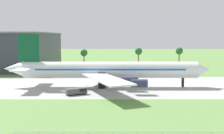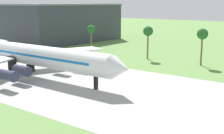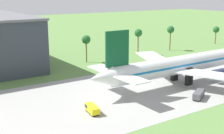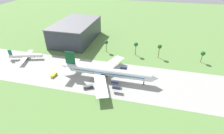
% 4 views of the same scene
% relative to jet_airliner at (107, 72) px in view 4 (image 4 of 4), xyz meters
% --- Properties ---
extents(ground_plane, '(600.00, 600.00, 0.00)m').
position_rel_jet_airliner_xyz_m(ground_plane, '(25.88, 2.27, -5.93)').
color(ground_plane, '#5B8442').
extents(taxiway_strip, '(320.00, 44.00, 0.02)m').
position_rel_jet_airliner_xyz_m(taxiway_strip, '(25.88, 2.27, -5.92)').
color(taxiway_strip, '#9E9E99').
rests_on(taxiway_strip, ground_plane).
extents(jet_airliner, '(71.63, 55.43, 18.52)m').
position_rel_jet_airliner_xyz_m(jet_airliner, '(0.00, 0.00, 0.00)').
color(jet_airliner, white).
rests_on(jet_airliner, ground_plane).
extents(regional_aircraft, '(27.25, 24.81, 9.02)m').
position_rel_jet_airliner_xyz_m(regional_aircraft, '(-75.57, 12.14, -2.96)').
color(regional_aircraft, white).
rests_on(regional_aircraft, ground_plane).
extents(baggage_tug, '(6.66, 4.85, 2.01)m').
position_rel_jet_airliner_xyz_m(baggage_tug, '(-8.84, -13.26, -4.83)').
color(baggage_tug, black).
rests_on(baggage_tug, ground_plane).
extents(fuel_truck, '(2.86, 5.61, 1.90)m').
position_rel_jet_airliner_xyz_m(fuel_truck, '(-38.64, -5.93, -4.88)').
color(fuel_truck, black).
rests_on(fuel_truck, ground_plane).
extents(terminal_building, '(36.72, 61.20, 19.76)m').
position_rel_jet_airliner_xyz_m(terminal_building, '(-50.69, 62.83, 3.96)').
color(terminal_building, '#333842').
rests_on(terminal_building, ground_plane).
extents(palm_tree_row, '(110.75, 3.60, 12.17)m').
position_rel_jet_airliner_xyz_m(palm_tree_row, '(40.56, 42.95, 3.28)').
color(palm_tree_row, brown).
rests_on(palm_tree_row, ground_plane).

